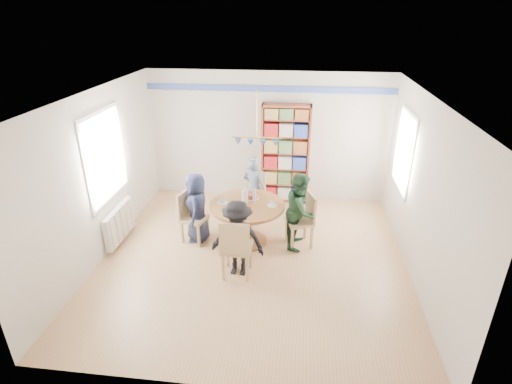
# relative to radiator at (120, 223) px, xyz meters

# --- Properties ---
(ground) EXTENTS (5.00, 5.00, 0.00)m
(ground) POSITION_rel_radiator_xyz_m (2.42, -0.30, -0.35)
(ground) COLOR tan
(room_shell) EXTENTS (5.00, 5.00, 5.00)m
(room_shell) POSITION_rel_radiator_xyz_m (2.16, 0.57, 1.30)
(room_shell) COLOR white
(room_shell) RESTS_ON ground
(radiator) EXTENTS (0.12, 1.00, 0.60)m
(radiator) POSITION_rel_radiator_xyz_m (0.00, 0.00, 0.00)
(radiator) COLOR silver
(radiator) RESTS_ON ground
(dining_table) EXTENTS (1.30, 1.30, 0.75)m
(dining_table) POSITION_rel_radiator_xyz_m (2.25, 0.23, 0.21)
(dining_table) COLOR brown
(dining_table) RESTS_ON ground
(chair_left) EXTENTS (0.50, 0.50, 0.92)m
(chair_left) POSITION_rel_radiator_xyz_m (1.24, 0.19, 0.16)
(chair_left) COLOR tan
(chair_left) RESTS_ON ground
(chair_right) EXTENTS (0.54, 0.54, 0.96)m
(chair_right) POSITION_rel_radiator_xyz_m (3.23, 0.28, 0.18)
(chair_right) COLOR tan
(chair_right) RESTS_ON ground
(chair_far) EXTENTS (0.50, 0.50, 0.90)m
(chair_far) POSITION_rel_radiator_xyz_m (2.24, 1.30, 0.15)
(chair_far) COLOR tan
(chair_far) RESTS_ON ground
(chair_near) EXTENTS (0.45, 0.45, 1.01)m
(chair_near) POSITION_rel_radiator_xyz_m (2.22, -0.81, 0.21)
(chair_near) COLOR tan
(chair_near) RESTS_ON ground
(person_left) EXTENTS (0.49, 0.67, 1.27)m
(person_left) POSITION_rel_radiator_xyz_m (1.36, 0.22, 0.28)
(person_left) COLOR #181D35
(person_left) RESTS_ON ground
(person_right) EXTENTS (0.60, 0.72, 1.34)m
(person_right) POSITION_rel_radiator_xyz_m (3.16, 0.25, 0.32)
(person_right) COLOR #19331E
(person_right) RESTS_ON ground
(person_far) EXTENTS (0.55, 0.46, 1.30)m
(person_far) POSITION_rel_radiator_xyz_m (2.26, 1.11, 0.30)
(person_far) COLOR gray
(person_far) RESTS_ON ground
(person_near) EXTENTS (0.84, 0.53, 1.25)m
(person_near) POSITION_rel_radiator_xyz_m (2.23, -0.70, 0.28)
(person_near) COLOR black
(person_near) RESTS_ON ground
(bookshelf) EXTENTS (0.99, 0.30, 2.08)m
(bookshelf) POSITION_rel_radiator_xyz_m (2.80, 2.04, 0.67)
(bookshelf) COLOR brown
(bookshelf) RESTS_ON ground
(tableware) EXTENTS (1.06, 1.06, 0.28)m
(tableware) POSITION_rel_radiator_xyz_m (2.22, 0.26, 0.46)
(tableware) COLOR white
(tableware) RESTS_ON dining_table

